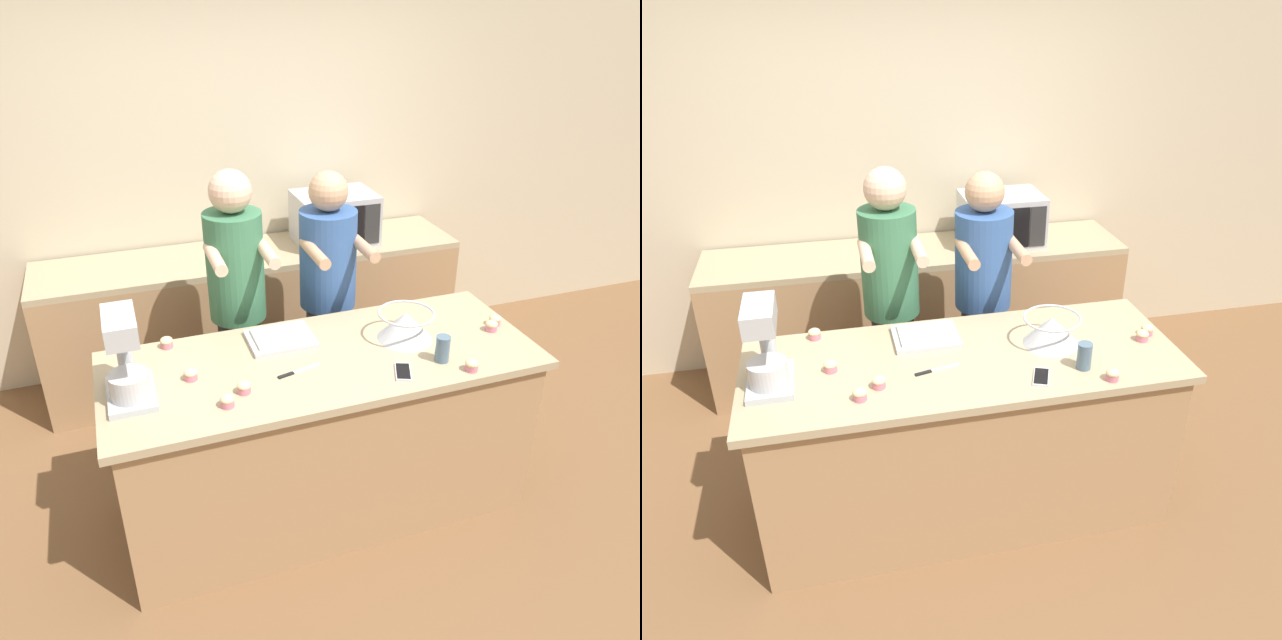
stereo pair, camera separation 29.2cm
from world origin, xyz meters
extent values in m
plane|color=brown|center=(0.00, 0.00, 0.00)|extent=(16.00, 16.00, 0.00)
cube|color=beige|center=(0.00, 1.75, 1.35)|extent=(10.00, 0.06, 2.70)
cube|color=#A87F56|center=(0.00, 0.00, 0.44)|extent=(2.00, 0.77, 0.88)
cube|color=tan|center=(0.00, 0.00, 0.90)|extent=(2.08, 0.82, 0.04)
cube|color=#A87F56|center=(0.00, 1.40, 0.44)|extent=(2.80, 0.60, 0.88)
cube|color=tan|center=(0.00, 1.40, 0.90)|extent=(2.80, 0.60, 0.04)
cylinder|color=#232328|center=(-0.26, 0.67, 0.43)|extent=(0.24, 0.24, 0.86)
cylinder|color=#38704C|center=(-0.26, 0.67, 1.15)|extent=(0.31, 0.31, 0.60)
sphere|color=#DBB293|center=(-0.26, 0.67, 1.57)|extent=(0.22, 0.22, 0.22)
cylinder|color=#DBB293|center=(-0.39, 0.50, 1.29)|extent=(0.06, 0.34, 0.06)
cylinder|color=#DBB293|center=(-0.13, 0.50, 1.29)|extent=(0.06, 0.34, 0.06)
cylinder|color=#33384C|center=(0.27, 0.67, 0.42)|extent=(0.25, 0.25, 0.84)
cylinder|color=#335693|center=(0.27, 0.67, 1.13)|extent=(0.32, 0.32, 0.56)
sphere|color=tan|center=(0.27, 0.67, 1.51)|extent=(0.22, 0.22, 0.22)
cylinder|color=tan|center=(0.13, 0.50, 1.24)|extent=(0.06, 0.34, 0.06)
cylinder|color=tan|center=(0.40, 0.50, 1.24)|extent=(0.06, 0.34, 0.06)
cube|color=#B2B7BC|center=(-0.89, -0.04, 0.93)|extent=(0.20, 0.30, 0.03)
cylinder|color=#B2B7BC|center=(-0.89, 0.08, 1.09)|extent=(0.07, 0.07, 0.28)
cube|color=#B2B7BC|center=(-0.89, -0.05, 1.27)|extent=(0.13, 0.26, 0.10)
cylinder|color=#BCBCC1|center=(-0.89, -0.07, 1.00)|extent=(0.17, 0.17, 0.11)
cone|color=#BCBCC1|center=(0.45, 0.03, 0.99)|extent=(0.28, 0.28, 0.14)
torus|color=#BCBCC1|center=(0.45, 0.03, 1.06)|extent=(0.28, 0.28, 0.01)
cube|color=#BCBCC1|center=(-0.15, 0.21, 0.93)|extent=(0.32, 0.26, 0.02)
cube|color=white|center=(-0.15, 0.21, 0.95)|extent=(0.27, 0.21, 0.02)
cube|color=#B7B7BC|center=(0.58, 1.40, 1.09)|extent=(0.53, 0.40, 0.34)
cube|color=black|center=(0.54, 1.20, 1.09)|extent=(0.36, 0.01, 0.27)
cube|color=#2D2D2D|center=(0.78, 1.20, 1.09)|extent=(0.11, 0.01, 0.27)
cube|color=silver|center=(0.30, -0.25, 0.92)|extent=(0.12, 0.16, 0.01)
cube|color=black|center=(0.30, -0.25, 0.93)|extent=(0.11, 0.14, 0.00)
cylinder|color=slate|center=(0.52, -0.22, 0.98)|extent=(0.07, 0.07, 0.13)
cube|color=#BCBCC1|center=(-0.11, -0.07, 0.92)|extent=(0.14, 0.05, 0.01)
cube|color=black|center=(-0.21, -0.10, 0.92)|extent=(0.08, 0.04, 0.01)
cylinder|color=#D17084|center=(-0.62, 0.02, 0.93)|extent=(0.06, 0.06, 0.03)
ellipsoid|color=beige|center=(-0.62, 0.02, 0.96)|extent=(0.06, 0.06, 0.04)
cylinder|color=#D17084|center=(-0.51, -0.24, 0.93)|extent=(0.06, 0.06, 0.03)
ellipsoid|color=beige|center=(-0.51, -0.24, 0.96)|extent=(0.06, 0.06, 0.04)
cylinder|color=#D17084|center=(-0.69, 0.34, 0.93)|extent=(0.06, 0.06, 0.03)
ellipsoid|color=beige|center=(-0.69, 0.34, 0.96)|extent=(0.06, 0.06, 0.04)
cylinder|color=#D17084|center=(0.61, -0.34, 0.93)|extent=(0.06, 0.06, 0.03)
ellipsoid|color=beige|center=(0.61, -0.34, 0.96)|extent=(0.06, 0.06, 0.04)
cylinder|color=#D17084|center=(0.95, 0.01, 0.93)|extent=(0.06, 0.06, 0.03)
ellipsoid|color=beige|center=(0.95, 0.01, 0.96)|extent=(0.06, 0.06, 0.04)
cylinder|color=#D17084|center=(-0.42, -0.16, 0.93)|extent=(0.06, 0.06, 0.03)
ellipsoid|color=beige|center=(-0.42, -0.16, 0.96)|extent=(0.06, 0.06, 0.04)
cylinder|color=#D17084|center=(0.90, -0.04, 0.93)|extent=(0.06, 0.06, 0.03)
ellipsoid|color=beige|center=(0.90, -0.04, 0.96)|extent=(0.06, 0.06, 0.04)
camera|label=1|loc=(-0.85, -2.39, 2.48)|focal=35.00mm
camera|label=2|loc=(-0.57, -2.47, 2.48)|focal=35.00mm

